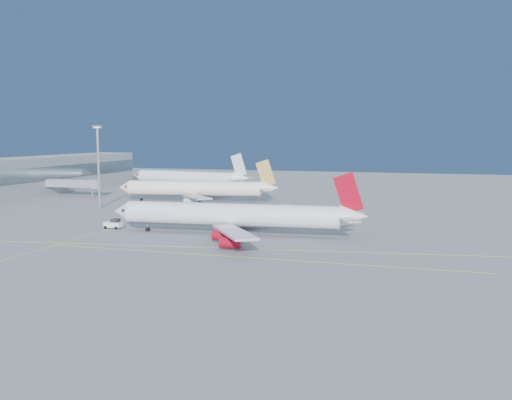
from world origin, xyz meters
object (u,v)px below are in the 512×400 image
at_px(airliner_virgin, 236,215).
at_px(light_mast, 98,160).
at_px(airliner_third, 189,178).
at_px(pushback_tug, 114,224).
at_px(airliner_etihad, 198,189).

height_order(airliner_virgin, light_mast, light_mast).
height_order(airliner_virgin, airliner_third, airliner_third).
relative_size(pushback_tug, light_mast, 0.17).
relative_size(airliner_third, pushback_tug, 13.12).
bearing_deg(light_mast, pushback_tug, -53.41).
bearing_deg(light_mast, airliner_etihad, 47.26).
bearing_deg(airliner_virgin, pushback_tug, 176.27).
height_order(airliner_third, light_mast, light_mast).
bearing_deg(airliner_third, pushback_tug, -67.60).
xyz_separation_m(airliner_etihad, light_mast, (-24.03, -26.01, 11.27)).
bearing_deg(airliner_virgin, airliner_third, 114.43).
distance_m(airliner_etihad, airliner_third, 50.71).
xyz_separation_m(airliner_etihad, pushback_tug, (2.06, -61.17, -3.52)).
bearing_deg(light_mast, airliner_third, 89.13).
xyz_separation_m(airliner_virgin, airliner_etihad, (-35.31, 60.80, -0.01)).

